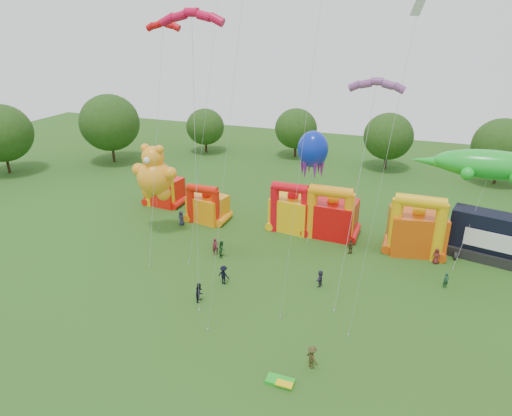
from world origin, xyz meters
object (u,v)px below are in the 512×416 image
(gecko_kite, at_px, (482,191))
(spectator_4, at_px, (351,247))
(bouncy_castle_2, at_px, (292,211))
(bouncy_castle_0, at_px, (164,189))
(teddy_bear_kite, at_px, (155,176))
(spectator_0, at_px, (181,218))
(octopus_kite, at_px, (312,169))
(stage_trailer, at_px, (491,237))

(gecko_kite, height_order, spectator_4, gecko_kite)
(bouncy_castle_2, bearing_deg, bouncy_castle_0, 174.88)
(teddy_bear_kite, height_order, spectator_0, teddy_bear_kite)
(gecko_kite, bearing_deg, spectator_0, -171.78)
(bouncy_castle_0, xyz_separation_m, octopus_kite, (20.96, -1.24, 5.64))
(gecko_kite, bearing_deg, spectator_4, -157.23)
(octopus_kite, bearing_deg, bouncy_castle_2, -167.84)
(gecko_kite, xyz_separation_m, spectator_4, (-12.41, -5.21, -6.24))
(teddy_bear_kite, bearing_deg, gecko_kite, 12.50)
(gecko_kite, xyz_separation_m, spectator_0, (-33.54, -4.85, -6.20))
(bouncy_castle_2, relative_size, stage_trailer, 0.73)
(bouncy_castle_2, distance_m, spectator_0, 13.83)
(bouncy_castle_2, xyz_separation_m, octopus_kite, (2.08, 0.45, 5.44))
(bouncy_castle_2, relative_size, teddy_bear_kite, 0.57)
(stage_trailer, bearing_deg, octopus_kite, 178.71)
(stage_trailer, relative_size, teddy_bear_kite, 0.78)
(stage_trailer, distance_m, spectator_4, 14.69)
(stage_trailer, xyz_separation_m, teddy_bear_kite, (-36.59, -6.59, 4.67))
(bouncy_castle_0, relative_size, bouncy_castle_2, 0.91)
(stage_trailer, height_order, octopus_kite, octopus_kite)
(spectator_4, bearing_deg, stage_trailer, 155.64)
(gecko_kite, bearing_deg, octopus_kite, -177.74)
(octopus_kite, height_order, spectator_0, octopus_kite)
(bouncy_castle_2, bearing_deg, spectator_4, -27.15)
(bouncy_castle_0, relative_size, octopus_kite, 0.47)
(spectator_0, height_order, spectator_4, spectator_0)
(spectator_0, bearing_deg, spectator_4, 5.64)
(bouncy_castle_2, bearing_deg, teddy_bear_kite, -155.84)
(gecko_kite, distance_m, spectator_0, 34.45)
(bouncy_castle_0, xyz_separation_m, spectator_4, (26.76, -5.73, -1.31))
(spectator_0, bearing_deg, teddy_bear_kite, -109.48)
(teddy_bear_kite, bearing_deg, spectator_4, 6.44)
(stage_trailer, relative_size, octopus_kite, 0.70)
(teddy_bear_kite, height_order, gecko_kite, gecko_kite)
(gecko_kite, distance_m, octopus_kite, 18.23)
(stage_trailer, bearing_deg, bouncy_castle_2, -179.99)
(bouncy_castle_0, xyz_separation_m, stage_trailer, (40.79, -1.69, 0.31))
(stage_trailer, bearing_deg, gecko_kite, 144.35)
(bouncy_castle_0, distance_m, spectator_0, 7.88)
(gecko_kite, height_order, spectator_0, gecko_kite)
(bouncy_castle_0, relative_size, stage_trailer, 0.67)
(spectator_4, bearing_deg, spectator_0, -41.41)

